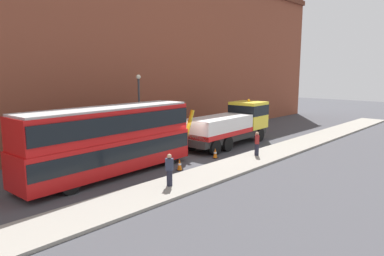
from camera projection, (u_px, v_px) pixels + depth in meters
ground_plane at (184, 157)px, 24.81m from camera, size 120.00×120.00×0.00m
near_kerb at (232, 167)px, 21.97m from camera, size 60.00×2.80×0.15m
building_facade at (125, 46)px, 27.97m from camera, size 60.00×1.50×16.00m
recovery_tow_truck at (231, 124)px, 28.64m from camera, size 10.20×3.11×3.67m
double_decker_bus at (110, 138)px, 20.02m from camera, size 11.14×3.12×4.06m
pedestrian_onlooker at (169, 170)px, 17.94m from camera, size 0.45×0.48×1.71m
pedestrian_bystander at (257, 144)px, 24.51m from camera, size 0.47×0.46×1.71m
traffic_cone_near_bus at (180, 165)px, 21.38m from camera, size 0.36×0.36×0.72m
traffic_cone_midway at (215, 153)px, 24.38m from camera, size 0.36×0.36×0.72m
street_lamp at (139, 105)px, 26.89m from camera, size 0.36×0.36×5.83m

